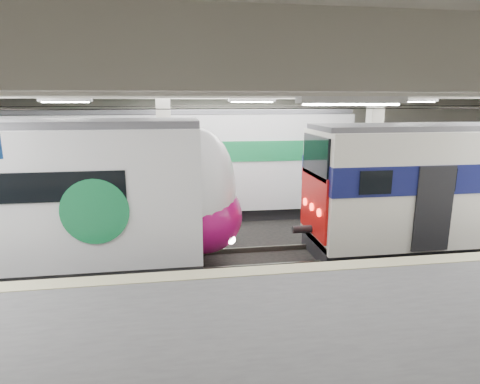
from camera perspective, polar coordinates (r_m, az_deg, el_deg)
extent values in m
cube|color=black|center=(12.95, 3.19, -9.78)|extent=(36.00, 24.00, 0.10)
cube|color=silver|center=(11.96, 3.54, 15.80)|extent=(36.00, 24.00, 0.20)
cube|color=beige|center=(21.94, -2.14, 7.18)|extent=(30.00, 0.10, 5.50)
cube|color=#525254|center=(7.25, 15.01, -24.92)|extent=(30.00, 7.00, 1.10)
cube|color=#BCB685|center=(9.60, 7.35, -10.74)|extent=(30.00, 0.50, 0.02)
cube|color=beige|center=(14.85, -10.55, 4.21)|extent=(0.50, 0.50, 5.50)
cube|color=beige|center=(16.64, 18.26, 4.70)|extent=(0.50, 0.50, 5.50)
cube|color=beige|center=(11.95, 3.52, 14.37)|extent=(30.00, 18.00, 0.50)
cube|color=#59544C|center=(12.90, 3.20, -9.25)|extent=(30.00, 1.52, 0.16)
cube|color=#59544C|center=(18.03, -0.40, -2.72)|extent=(30.00, 1.52, 0.16)
cylinder|color=black|center=(11.95, 3.48, 11.73)|extent=(30.00, 0.03, 0.03)
cylinder|color=black|center=(17.37, -0.43, 12.12)|extent=(30.00, 0.03, 0.03)
cube|color=white|center=(10.00, 5.98, 12.72)|extent=(26.00, 8.40, 0.12)
ellipsoid|color=white|center=(11.98, -5.84, 0.40)|extent=(2.19, 2.71, 3.65)
ellipsoid|color=#A60D5F|center=(12.18, -5.19, -3.34)|extent=(2.33, 2.77, 2.23)
cylinder|color=#188749|center=(10.85, -19.95, -2.66)|extent=(1.72, 0.06, 1.72)
cube|color=#B80E0C|center=(12.79, 10.43, -1.63)|extent=(0.08, 2.32, 1.95)
cube|color=black|center=(12.51, 10.71, 4.99)|extent=(0.08, 2.19, 1.28)
cube|color=white|center=(17.36, -8.74, 4.49)|extent=(14.38, 3.18, 3.89)
cube|color=#188749|center=(17.29, -8.80, 6.17)|extent=(14.42, 3.24, 0.82)
cube|color=#4C4C51|center=(17.19, -8.98, 11.25)|extent=(14.37, 2.67, 0.16)
cube|color=black|center=(17.80, -8.50, -2.35)|extent=(14.37, 2.87, 0.60)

